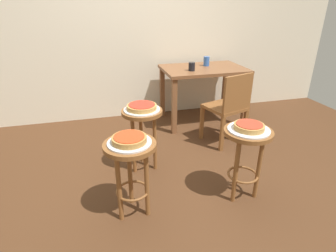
{
  "coord_description": "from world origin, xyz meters",
  "views": [
    {
      "loc": [
        -0.58,
        -2.23,
        1.54
      ],
      "look_at": [
        -0.02,
        -0.14,
        0.56
      ],
      "focal_mm": 29.24,
      "sensor_mm": 36.0,
      "label": 1
    }
  ],
  "objects": [
    {
      "name": "pizza_middle",
      "position": [
        -0.4,
        -0.49,
        0.66
      ],
      "size": [
        0.25,
        0.25,
        0.05
      ],
      "color": "#B78442",
      "rests_on": "serving_plate_middle"
    },
    {
      "name": "wooden_chair",
      "position": [
        0.84,
        0.42,
        0.47
      ],
      "size": [
        0.5,
        0.5,
        0.85
      ],
      "color": "brown",
      "rests_on": "ground_plane"
    },
    {
      "name": "pizza_foreground",
      "position": [
        0.54,
        -0.51,
        0.66
      ],
      "size": [
        0.24,
        0.24,
        0.05
      ],
      "color": "tan",
      "rests_on": "serving_plate_foreground"
    },
    {
      "name": "serving_plate_leftside",
      "position": [
        -0.2,
        0.14,
        0.63
      ],
      "size": [
        0.34,
        0.34,
        0.01
      ],
      "primitive_type": "cylinder",
      "color": "silver",
      "rests_on": "stool_leftside"
    },
    {
      "name": "cup_near_edge",
      "position": [
        0.59,
        1.01,
        0.81
      ],
      "size": [
        0.08,
        0.08,
        0.1
      ],
      "primitive_type": "cylinder",
      "color": "black",
      "rests_on": "dining_table"
    },
    {
      "name": "cup_far_edge",
      "position": [
        0.88,
        1.23,
        0.82
      ],
      "size": [
        0.08,
        0.08,
        0.12
      ],
      "primitive_type": "cylinder",
      "color": "#3360B2",
      "rests_on": "dining_table"
    },
    {
      "name": "pizza_leftside",
      "position": [
        -0.2,
        0.14,
        0.66
      ],
      "size": [
        0.28,
        0.28,
        0.05
      ],
      "color": "tan",
      "rests_on": "serving_plate_leftside"
    },
    {
      "name": "dining_table",
      "position": [
        0.81,
        1.14,
        0.64
      ],
      "size": [
        1.08,
        0.72,
        0.75
      ],
      "color": "brown",
      "rests_on": "ground_plane"
    },
    {
      "name": "stool_middle",
      "position": [
        -0.4,
        -0.49,
        0.46
      ],
      "size": [
        0.39,
        0.39,
        0.62
      ],
      "color": "brown",
      "rests_on": "ground_plane"
    },
    {
      "name": "serving_plate_middle",
      "position": [
        -0.4,
        -0.49,
        0.63
      ],
      "size": [
        0.32,
        0.32,
        0.01
      ],
      "primitive_type": "cylinder",
      "color": "silver",
      "rests_on": "stool_middle"
    },
    {
      "name": "back_wall",
      "position": [
        0.0,
        1.65,
        1.5
      ],
      "size": [
        6.0,
        0.1,
        3.0
      ],
      "primitive_type": "cube",
      "color": "beige",
      "rests_on": "ground_plane"
    },
    {
      "name": "stool_leftside",
      "position": [
        -0.2,
        0.14,
        0.46
      ],
      "size": [
        0.39,
        0.39,
        0.62
      ],
      "color": "brown",
      "rests_on": "ground_plane"
    },
    {
      "name": "ground_plane",
      "position": [
        0.0,
        0.0,
        0.0
      ],
      "size": [
        6.0,
        6.0,
        0.0
      ],
      "primitive_type": "plane",
      "color": "#4C2D19"
    },
    {
      "name": "serving_plate_foreground",
      "position": [
        0.54,
        -0.51,
        0.63
      ],
      "size": [
        0.33,
        0.33,
        0.01
      ],
      "primitive_type": "cylinder",
      "color": "silver",
      "rests_on": "stool_foreground"
    },
    {
      "name": "stool_foreground",
      "position": [
        0.54,
        -0.51,
        0.46
      ],
      "size": [
        0.39,
        0.39,
        0.62
      ],
      "color": "brown",
      "rests_on": "ground_plane"
    }
  ]
}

